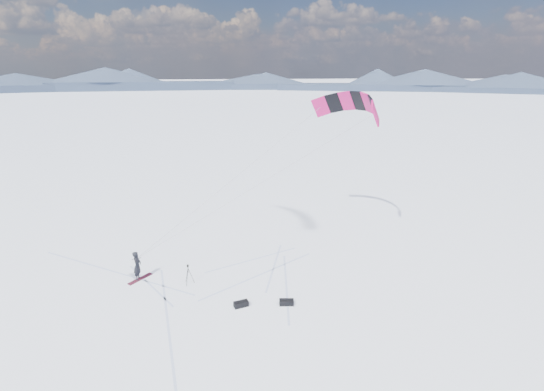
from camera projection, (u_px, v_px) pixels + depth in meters
name	position (u px, v px, depth m)	size (l,w,h in m)	color
ground	(193.00, 291.00, 22.78)	(1800.00, 1800.00, 0.00)	white
horizon_hills	(189.00, 234.00, 21.73)	(704.00, 704.00, 8.69)	#1C2A3D
snow_tracks	(198.00, 290.00, 22.89)	(17.62, 10.25, 0.01)	#A3AFD1
snowkiter	(139.00, 279.00, 24.06)	(0.67, 0.44, 1.84)	black
snowboard	(140.00, 279.00, 24.07)	(1.66, 0.31, 0.04)	maroon
tripod	(188.00, 272.00, 23.35)	(0.54, 0.60, 1.22)	black
gear_bag_a	(241.00, 304.00, 21.21)	(0.80, 0.42, 0.35)	black
gear_bag_b	(287.00, 302.00, 21.37)	(0.86, 0.61, 0.36)	black
power_kite	(352.00, 106.00, 28.39)	(16.97, 6.94, 9.45)	#BC105B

